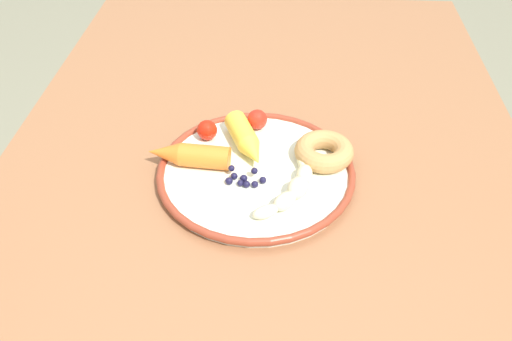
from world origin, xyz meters
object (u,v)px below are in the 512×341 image
(banana, at_px, (293,187))
(donut, at_px, (324,151))
(blueberry_pile, at_px, (244,179))
(tomato_near, at_px, (257,119))
(dining_table, at_px, (265,190))
(carrot_yellow, at_px, (246,140))
(carrot_orange, at_px, (188,155))
(plate, at_px, (256,172))
(tomato_mid, at_px, (207,130))

(banana, relative_size, donut, 1.62)
(blueberry_pile, distance_m, tomato_near, 0.14)
(dining_table, height_order, tomato_near, tomato_near)
(dining_table, bearing_deg, carrot_yellow, 103.03)
(carrot_orange, relative_size, tomato_near, 3.86)
(carrot_orange, xyz_separation_m, tomato_near, (0.10, -0.10, -0.00))
(plate, height_order, tomato_mid, tomato_mid)
(carrot_orange, bearing_deg, dining_table, -66.95)
(plate, height_order, banana, banana)
(carrot_orange, relative_size, blueberry_pile, 2.20)
(plate, xyz_separation_m, tomato_near, (0.11, 0.01, 0.02))
(donut, bearing_deg, dining_table, 76.01)
(banana, height_order, carrot_yellow, carrot_yellow)
(dining_table, relative_size, banana, 8.39)
(dining_table, distance_m, carrot_orange, 0.17)
(banana, xyz_separation_m, carrot_yellow, (0.10, 0.08, 0.01))
(carrot_yellow, xyz_separation_m, donut, (-0.02, -0.12, -0.00))
(plate, relative_size, banana, 2.03)
(carrot_orange, bearing_deg, blueberry_pile, -112.43)
(banana, xyz_separation_m, tomato_mid, (0.13, 0.14, 0.00))
(carrot_orange, xyz_separation_m, carrot_yellow, (0.04, -0.09, 0.00))
(donut, xyz_separation_m, tomato_mid, (0.04, 0.19, 0.00))
(banana, relative_size, carrot_yellow, 1.21)
(dining_table, distance_m, carrot_yellow, 0.12)
(dining_table, distance_m, tomato_mid, 0.15)
(banana, xyz_separation_m, carrot_orange, (0.06, 0.16, 0.01))
(tomato_near, bearing_deg, dining_table, -161.93)
(donut, xyz_separation_m, tomato_near, (0.08, 0.11, 0.00))
(donut, bearing_deg, plate, 108.67)
(carrot_orange, distance_m, blueberry_pile, 0.10)
(plate, bearing_deg, carrot_yellow, 20.36)
(dining_table, bearing_deg, carrot_orange, 113.05)
(dining_table, bearing_deg, blueberry_pile, 161.63)
(plate, bearing_deg, tomato_mid, 48.19)
(tomato_mid, bearing_deg, tomato_near, -66.27)
(carrot_orange, height_order, donut, carrot_orange)
(tomato_near, distance_m, tomato_mid, 0.09)
(tomato_mid, bearing_deg, dining_table, -100.57)
(tomato_near, xyz_separation_m, tomato_mid, (-0.04, 0.08, -0.00))
(plate, bearing_deg, tomato_near, 2.70)
(tomato_near, bearing_deg, blueberry_pile, 175.40)
(banana, distance_m, donut, 0.10)
(carrot_orange, bearing_deg, tomato_mid, -16.07)
(blueberry_pile, height_order, tomato_mid, tomato_mid)
(dining_table, distance_m, banana, 0.16)
(tomato_near, bearing_deg, tomato_mid, 113.73)
(carrot_orange, xyz_separation_m, blueberry_pile, (-0.04, -0.09, -0.01))
(banana, bearing_deg, carrot_orange, 71.01)
(carrot_yellow, bearing_deg, blueberry_pile, -178.26)
(plate, relative_size, donut, 3.29)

